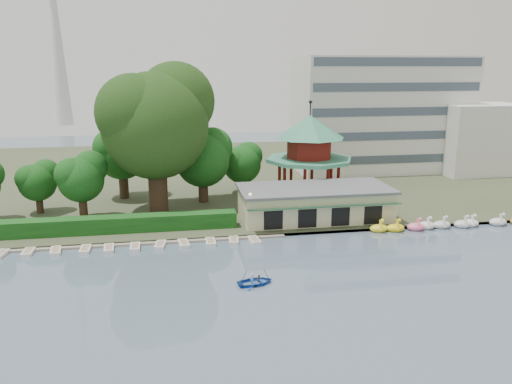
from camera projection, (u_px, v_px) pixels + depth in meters
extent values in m
plane|color=slate|center=(270.00, 309.00, 39.26)|extent=(220.00, 220.00, 0.00)
cube|color=#424930|center=(213.00, 173.00, 88.94)|extent=(220.00, 70.00, 0.40)
cube|color=gray|center=(239.00, 236.00, 55.77)|extent=(220.00, 0.60, 0.30)
cube|color=gray|center=(129.00, 243.00, 53.71)|extent=(34.00, 1.60, 0.24)
cube|color=beige|center=(314.00, 204.00, 61.41)|extent=(18.00, 8.00, 3.60)
cube|color=#595B5E|center=(315.00, 188.00, 60.93)|extent=(18.60, 8.60, 0.30)
cube|color=#194C2D|center=(325.00, 207.00, 57.10)|extent=(18.00, 1.59, 0.45)
cylinder|color=beige|center=(308.00, 193.00, 71.59)|extent=(10.40, 10.40, 1.20)
cylinder|color=#398666|center=(309.00, 160.00, 70.41)|extent=(12.40, 12.40, 0.50)
cylinder|color=maroon|center=(309.00, 148.00, 70.01)|extent=(6.40, 6.40, 2.80)
cone|color=#398666|center=(310.00, 127.00, 69.29)|extent=(10.00, 10.00, 3.20)
cylinder|color=black|center=(310.00, 109.00, 68.68)|extent=(0.16, 0.16, 1.80)
cube|color=silver|center=(379.00, 114.00, 89.47)|extent=(30.00, 14.00, 20.00)
cube|color=silver|center=(478.00, 139.00, 87.33)|extent=(14.00, 10.00, 12.00)
cone|color=silver|center=(56.00, 30.00, 158.98)|extent=(6.00, 6.00, 60.00)
cube|color=#174F17|center=(104.00, 225.00, 56.09)|extent=(30.00, 2.00, 1.80)
cylinder|color=black|center=(250.00, 212.00, 57.10)|extent=(0.12, 0.12, 4.00)
sphere|color=beige|center=(250.00, 194.00, 56.59)|extent=(0.36, 0.36, 0.36)
cylinder|color=#3A281C|center=(158.00, 178.00, 63.38)|extent=(2.40, 2.40, 8.92)
sphere|color=#214014|center=(155.00, 126.00, 61.78)|extent=(13.33, 13.33, 13.33)
sphere|color=#214014|center=(176.00, 101.00, 63.44)|extent=(10.00, 10.00, 10.00)
sphere|color=#214014|center=(134.00, 113.00, 59.69)|extent=(9.33, 9.33, 9.33)
cylinder|color=#3A281C|center=(83.00, 204.00, 60.59)|extent=(0.99, 0.99, 4.05)
sphere|color=#174F17|center=(81.00, 179.00, 59.86)|extent=(5.51, 5.51, 5.51)
sphere|color=#174F17|center=(91.00, 167.00, 60.52)|extent=(4.13, 4.13, 4.13)
sphere|color=#174F17|center=(71.00, 174.00, 58.98)|extent=(3.86, 3.86, 3.86)
cylinder|color=#3A281C|center=(39.00, 201.00, 63.53)|extent=(0.86, 0.86, 3.22)
sphere|color=#174F17|center=(37.00, 182.00, 62.95)|extent=(4.76, 4.76, 4.76)
sphere|color=#174F17|center=(46.00, 173.00, 63.54)|extent=(3.57, 3.57, 3.57)
sphere|color=#174F17|center=(29.00, 179.00, 62.20)|extent=(3.33, 3.33, 3.33)
cylinder|color=#3A281C|center=(203.00, 185.00, 68.70)|extent=(1.34, 1.34, 4.73)
sphere|color=#174F17|center=(202.00, 160.00, 67.85)|extent=(7.43, 7.43, 7.43)
sphere|color=#174F17|center=(212.00, 147.00, 68.80)|extent=(5.57, 5.57, 5.57)
sphere|color=#174F17|center=(193.00, 154.00, 66.70)|extent=(5.20, 5.20, 5.20)
cylinder|color=#3A281C|center=(242.00, 181.00, 73.66)|extent=(1.00, 1.00, 3.46)
sphere|color=#174F17|center=(242.00, 164.00, 73.04)|extent=(5.57, 5.57, 5.57)
sphere|color=#174F17|center=(249.00, 156.00, 73.75)|extent=(4.18, 4.18, 4.18)
sphere|color=#174F17|center=(236.00, 161.00, 72.18)|extent=(3.90, 3.90, 3.90)
cylinder|color=#3A281C|center=(124.00, 180.00, 70.67)|extent=(1.31, 1.31, 5.14)
sphere|color=#174F17|center=(122.00, 154.00, 69.75)|extent=(7.25, 7.25, 7.25)
sphere|color=#174F17|center=(132.00, 141.00, 70.63)|extent=(5.44, 5.44, 5.44)
sphere|color=#174F17|center=(111.00, 147.00, 68.60)|extent=(5.08, 5.08, 5.08)
ellipsoid|color=yellow|center=(379.00, 228.00, 57.85)|extent=(2.16, 1.44, 0.99)
cylinder|color=yellow|center=(381.00, 225.00, 57.19)|extent=(0.26, 0.79, 1.29)
sphere|color=yellow|center=(382.00, 221.00, 56.75)|extent=(0.44, 0.44, 0.44)
ellipsoid|color=yellow|center=(395.00, 228.00, 57.97)|extent=(2.16, 1.44, 0.99)
cylinder|color=yellow|center=(398.00, 225.00, 57.31)|extent=(0.26, 0.79, 1.29)
sphere|color=yellow|center=(399.00, 220.00, 56.87)|extent=(0.44, 0.44, 0.44)
ellipsoid|color=pink|center=(416.00, 227.00, 58.38)|extent=(2.16, 1.44, 0.99)
cylinder|color=pink|center=(419.00, 224.00, 57.72)|extent=(0.26, 0.79, 1.29)
sphere|color=pink|center=(420.00, 219.00, 57.27)|extent=(0.44, 0.44, 0.44)
ellipsoid|color=white|center=(426.00, 226.00, 58.84)|extent=(2.16, 1.44, 0.99)
cylinder|color=white|center=(429.00, 223.00, 58.18)|extent=(0.26, 0.79, 1.29)
sphere|color=white|center=(430.00, 218.00, 57.74)|extent=(0.44, 0.44, 0.44)
ellipsoid|color=silver|center=(442.00, 225.00, 59.14)|extent=(2.16, 1.44, 0.99)
cylinder|color=silver|center=(444.00, 222.00, 58.48)|extent=(0.26, 0.79, 1.29)
sphere|color=silver|center=(446.00, 217.00, 58.04)|extent=(0.44, 0.44, 0.44)
ellipsoid|color=silver|center=(463.00, 224.00, 59.39)|extent=(2.16, 1.44, 0.99)
cylinder|color=silver|center=(466.00, 221.00, 58.74)|extent=(0.26, 0.79, 1.29)
sphere|color=silver|center=(468.00, 217.00, 58.29)|extent=(0.44, 0.44, 0.44)
ellipsoid|color=white|center=(470.00, 223.00, 59.73)|extent=(2.16, 1.44, 0.99)
cylinder|color=white|center=(473.00, 220.00, 59.07)|extent=(0.26, 0.79, 1.29)
sphere|color=white|center=(475.00, 216.00, 58.63)|extent=(0.44, 0.44, 0.44)
ellipsoid|color=silver|center=(498.00, 222.00, 60.22)|extent=(2.16, 1.44, 0.99)
cylinder|color=silver|center=(501.00, 219.00, 59.56)|extent=(0.26, 0.79, 1.29)
sphere|color=silver|center=(504.00, 215.00, 59.12)|extent=(0.44, 0.44, 0.44)
cube|color=white|center=(1.00, 254.00, 50.31)|extent=(1.28, 2.41, 0.36)
cube|color=white|center=(28.00, 252.00, 50.92)|extent=(1.01, 2.30, 0.36)
cube|color=white|center=(56.00, 251.00, 51.22)|extent=(1.33, 2.42, 0.36)
cube|color=white|center=(85.00, 249.00, 51.63)|extent=(1.02, 2.31, 0.36)
cube|color=white|center=(109.00, 248.00, 51.92)|extent=(1.19, 2.38, 0.36)
cube|color=white|center=(135.00, 247.00, 52.33)|extent=(1.05, 2.32, 0.36)
cube|color=white|center=(160.00, 245.00, 52.98)|extent=(1.33, 2.42, 0.36)
cube|color=white|center=(184.00, 243.00, 53.40)|extent=(1.32, 2.42, 0.36)
cube|color=white|center=(211.00, 242.00, 53.87)|extent=(1.00, 2.30, 0.36)
cube|color=white|center=(234.00, 240.00, 54.35)|extent=(1.23, 2.39, 0.36)
cube|color=white|center=(254.00, 240.00, 54.39)|extent=(1.21, 2.38, 0.36)
imported|color=#1950B3|center=(256.00, 279.00, 43.67)|extent=(5.02, 3.98, 0.93)
imported|color=silver|center=(252.00, 278.00, 43.79)|extent=(0.36, 0.27, 0.89)
imported|color=#3B4354|center=(259.00, 279.00, 43.51)|extent=(0.47, 0.39, 0.86)
cylinder|color=#3A281C|center=(242.00, 281.00, 43.50)|extent=(0.94, 0.29, 2.01)
cylinder|color=#3A281C|center=(269.00, 280.00, 43.89)|extent=(0.94, 0.29, 2.01)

